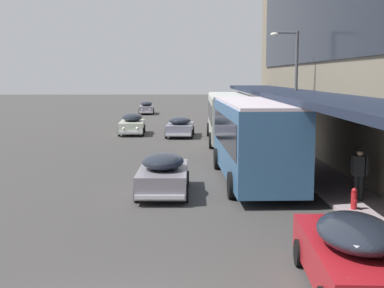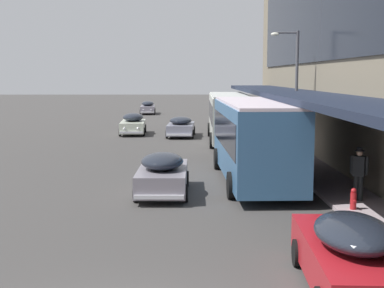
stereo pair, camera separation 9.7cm
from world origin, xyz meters
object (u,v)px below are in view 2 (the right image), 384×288
Objects in this scene: sedan_trailing_near at (133,124)px; sedan_oncoming_rear at (181,127)px; street_lamp at (293,84)px; transit_bus_kerbside_rear at (229,115)px; sedan_lead_near at (163,174)px; transit_bus_kerbside_front at (254,136)px; sedan_second_near at (351,254)px; pedestrian_at_kerb at (359,171)px; sedan_far_back at (148,108)px; fire_hydrant at (353,199)px.

sedan_oncoming_rear is at bearing -23.54° from sedan_trailing_near.
sedan_oncoming_rear is 12.78m from street_lamp.
street_lamp reaches higher than transit_bus_kerbside_rear.
sedan_lead_near is at bearing -103.07° from transit_bus_kerbside_rear.
street_lamp is at bearing -69.05° from transit_bus_kerbside_rear.
sedan_second_near is at bearing -87.08° from transit_bus_kerbside_front.
sedan_second_near is at bearing -108.82° from pedestrian_at_kerb.
sedan_far_back reaches higher than sedan_oncoming_rear.
sedan_trailing_near is (-6.95, 4.93, -1.07)m from transit_bus_kerbside_rear.
sedan_trailing_near reaches higher than sedan_oncoming_rear.
sedan_lead_near is (3.23, -20.93, -0.01)m from sedan_trailing_near.
sedan_oncoming_rear is 2.44× the size of pedestrian_at_kerb.
pedestrian_at_kerb reaches higher than sedan_second_near.
sedan_far_back is 1.07× the size of sedan_lead_near.
transit_bus_kerbside_rear reaches higher than sedan_far_back.
transit_bus_kerbside_rear is 2.31× the size of sedan_lead_near.
transit_bus_kerbside_rear reaches higher than fire_hydrant.
sedan_oncoming_rear is (-3.26, 3.32, -1.12)m from transit_bus_kerbside_rear.
fire_hydrant is (10.04, -46.12, -0.25)m from sedan_far_back.
pedestrian_at_kerb is 1.54m from fire_hydrant.
transit_bus_kerbside_rear is 5.61× the size of pedestrian_at_kerb.
sedan_trailing_near is 21.18m from sedan_lead_near.
transit_bus_kerbside_front reaches higher than fire_hydrant.
transit_bus_kerbside_rear is at bearing -35.36° from sedan_trailing_near.
transit_bus_kerbside_front is 19.99m from sedan_trailing_near.
sedan_lead_near is (3.74, -43.15, 0.04)m from sedan_far_back.
pedestrian_at_kerb is at bearing -13.96° from sedan_lead_near.
sedan_oncoming_rear is 1.00× the size of sedan_lead_near.
sedan_trailing_near is at bearing 103.98° from sedan_second_near.
street_lamp is at bearing 65.84° from transit_bus_kerbside_front.
transit_bus_kerbside_front is 13.99× the size of fire_hydrant.
pedestrian_at_kerb reaches higher than sedan_oncoming_rear.
transit_bus_kerbside_front is at bearing -114.16° from street_lamp.
sedan_trailing_near is at bearing 110.33° from transit_bus_kerbside_front.
transit_bus_kerbside_rear reaches higher than sedan_lead_near.
sedan_oncoming_rear is 4.02m from sedan_trailing_near.
transit_bus_kerbside_rear is (0.02, 13.78, -0.09)m from transit_bus_kerbside_front.
sedan_trailing_near reaches higher than fire_hydrant.
sedan_far_back is 2.61× the size of pedestrian_at_kerb.
sedan_far_back is at bearing 100.30° from transit_bus_kerbside_front.
transit_bus_kerbside_rear is 8.23m from street_lamp.
sedan_oncoming_rear is 0.68× the size of street_lamp.
sedan_lead_near is 2.43× the size of pedestrian_at_kerb.
fire_hydrant is at bearing -82.21° from transit_bus_kerbside_rear.
transit_bus_kerbside_front reaches higher than pedestrian_at_kerb.
sedan_lead_near is (-3.70, -2.22, -1.17)m from transit_bus_kerbside_front.
sedan_lead_near is at bearing -81.22° from sedan_trailing_near.
sedan_far_back is (-7.45, 27.15, -1.11)m from transit_bus_kerbside_rear.
street_lamp is at bearing 82.76° from sedan_second_near.
transit_bus_kerbside_front is 7.28m from street_lamp.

